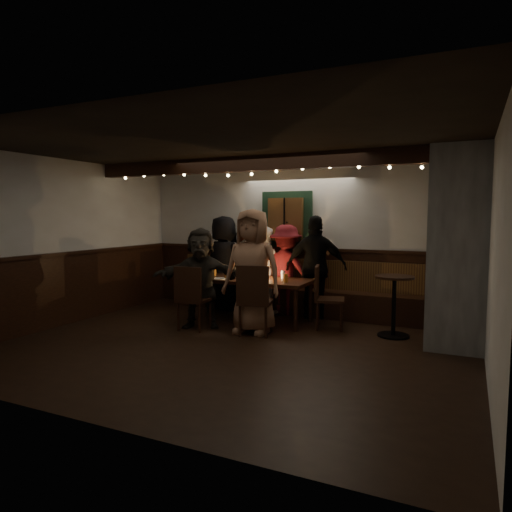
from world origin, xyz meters
The scene contains 13 objects.
room centered at (1.07, 1.42, 1.07)m, with size 6.02×5.01×2.62m.
dining_table centered at (-0.42, 1.40, 0.64)m, with size 1.95×0.84×0.85m.
chair_near_left centered at (-0.95, 0.45, 0.55)m, with size 0.47×0.47×0.97m.
chair_near_right centered at (0.04, 0.57, 0.58)m, with size 0.56×0.56×1.02m.
chair_end centered at (0.80, 1.42, 0.54)m, with size 0.52×0.52×0.96m.
high_top centered at (1.84, 1.39, 0.55)m, with size 0.55×0.55×0.87m.
person_a centered at (-1.27, 2.04, 0.86)m, with size 0.84×0.54×1.71m, color black.
person_b centered at (-0.89, 2.06, 0.76)m, with size 0.55×0.36×1.51m, color black.
person_c centered at (-0.51, 2.06, 0.77)m, with size 0.75×0.58×1.54m, color white.
person_d centered at (-0.08, 2.10, 0.78)m, with size 1.01×0.58×1.56m, color #550F14.
person_e centered at (0.48, 2.04, 0.86)m, with size 1.01×0.42×1.72m, color black.
person_f centered at (-0.94, 0.70, 0.77)m, with size 1.43×0.45×1.54m, color black.
person_g centered at (-0.07, 0.74, 0.91)m, with size 0.89×0.58×1.82m, color #96664A.
Camera 1 is at (2.78, -5.22, 1.72)m, focal length 32.00 mm.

